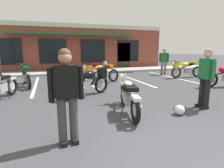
{
  "coord_description": "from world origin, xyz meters",
  "views": [
    {
      "loc": [
        -1.86,
        -1.87,
        1.67
      ],
      "look_at": [
        0.02,
        3.47,
        0.55
      ],
      "focal_mm": 29.01,
      "sensor_mm": 36.0,
      "label": 1
    }
  ],
  "objects_px": {
    "motorcycle_blue_standard": "(92,69)",
    "person_by_back_row": "(206,75)",
    "person_near_building": "(164,60)",
    "motorcycle_silver_naked": "(88,81)",
    "motorcycle_green_cafe_racer": "(100,73)",
    "motorcycle_orange_scrambler": "(185,69)",
    "person_in_shorts_foreground": "(67,91)",
    "motorcycle_red_sportbike": "(26,74)",
    "helmet_on_pavement": "(179,110)",
    "motorcycle_black_cruiser": "(224,75)",
    "motorcycle_foreground_classic": "(129,95)"
  },
  "relations": [
    {
      "from": "motorcycle_blue_standard",
      "to": "person_by_back_row",
      "type": "bearing_deg",
      "value": -76.35
    },
    {
      "from": "motorcycle_blue_standard",
      "to": "person_near_building",
      "type": "height_order",
      "value": "person_near_building"
    },
    {
      "from": "motorcycle_silver_naked",
      "to": "person_near_building",
      "type": "relative_size",
      "value": 1.16
    },
    {
      "from": "motorcycle_green_cafe_racer",
      "to": "motorcycle_orange_scrambler",
      "type": "distance_m",
      "value": 5.12
    },
    {
      "from": "motorcycle_orange_scrambler",
      "to": "person_in_shorts_foreground",
      "type": "relative_size",
      "value": 1.26
    },
    {
      "from": "motorcycle_red_sportbike",
      "to": "helmet_on_pavement",
      "type": "distance_m",
      "value": 6.67
    },
    {
      "from": "motorcycle_silver_naked",
      "to": "helmet_on_pavement",
      "type": "height_order",
      "value": "motorcycle_silver_naked"
    },
    {
      "from": "motorcycle_red_sportbike",
      "to": "person_by_back_row",
      "type": "xyz_separation_m",
      "value": [
        5.07,
        -5.04,
        0.42
      ]
    },
    {
      "from": "motorcycle_red_sportbike",
      "to": "person_by_back_row",
      "type": "height_order",
      "value": "person_by_back_row"
    },
    {
      "from": "helmet_on_pavement",
      "to": "motorcycle_green_cafe_racer",
      "type": "bearing_deg",
      "value": 99.62
    },
    {
      "from": "motorcycle_black_cruiser",
      "to": "motorcycle_orange_scrambler",
      "type": "height_order",
      "value": "same"
    },
    {
      "from": "person_by_back_row",
      "to": "motorcycle_blue_standard",
      "type": "bearing_deg",
      "value": 103.65
    },
    {
      "from": "motorcycle_silver_naked",
      "to": "person_near_building",
      "type": "bearing_deg",
      "value": 32.65
    },
    {
      "from": "motorcycle_orange_scrambler",
      "to": "person_near_building",
      "type": "xyz_separation_m",
      "value": [
        -0.45,
        1.46,
        0.42
      ]
    },
    {
      "from": "motorcycle_silver_naked",
      "to": "person_in_shorts_foreground",
      "type": "bearing_deg",
      "value": -108.46
    },
    {
      "from": "motorcycle_silver_naked",
      "to": "motorcycle_orange_scrambler",
      "type": "relative_size",
      "value": 0.92
    },
    {
      "from": "motorcycle_red_sportbike",
      "to": "motorcycle_black_cruiser",
      "type": "bearing_deg",
      "value": -20.8
    },
    {
      "from": "person_in_shorts_foreground",
      "to": "person_near_building",
      "type": "xyz_separation_m",
      "value": [
        6.7,
        6.74,
        0.0
      ]
    },
    {
      "from": "motorcycle_black_cruiser",
      "to": "motorcycle_foreground_classic",
      "type": "bearing_deg",
      "value": -163.53
    },
    {
      "from": "helmet_on_pavement",
      "to": "motorcycle_foreground_classic",
      "type": "bearing_deg",
      "value": 152.53
    },
    {
      "from": "person_in_shorts_foreground",
      "to": "motorcycle_red_sportbike",
      "type": "bearing_deg",
      "value": 102.08
    },
    {
      "from": "motorcycle_foreground_classic",
      "to": "person_in_shorts_foreground",
      "type": "xyz_separation_m",
      "value": [
        -1.66,
        -1.08,
        0.49
      ]
    },
    {
      "from": "person_in_shorts_foreground",
      "to": "motorcycle_orange_scrambler",
      "type": "bearing_deg",
      "value": 36.41
    },
    {
      "from": "motorcycle_red_sportbike",
      "to": "person_in_shorts_foreground",
      "type": "distance_m",
      "value": 5.91
    },
    {
      "from": "person_in_shorts_foreground",
      "to": "person_by_back_row",
      "type": "xyz_separation_m",
      "value": [
        3.84,
        0.73,
        0.0
      ]
    },
    {
      "from": "person_by_back_row",
      "to": "motorcycle_red_sportbike",
      "type": "bearing_deg",
      "value": 135.22
    },
    {
      "from": "motorcycle_foreground_classic",
      "to": "person_in_shorts_foreground",
      "type": "relative_size",
      "value": 1.24
    },
    {
      "from": "motorcycle_red_sportbike",
      "to": "motorcycle_foreground_classic",
      "type": "bearing_deg",
      "value": -58.25
    },
    {
      "from": "motorcycle_foreground_classic",
      "to": "person_near_building",
      "type": "bearing_deg",
      "value": 48.28
    },
    {
      "from": "motorcycle_orange_scrambler",
      "to": "motorcycle_black_cruiser",
      "type": "bearing_deg",
      "value": -94.2
    },
    {
      "from": "motorcycle_blue_standard",
      "to": "person_by_back_row",
      "type": "relative_size",
      "value": 1.03
    },
    {
      "from": "person_near_building",
      "to": "helmet_on_pavement",
      "type": "bearing_deg",
      "value": -121.85
    },
    {
      "from": "motorcycle_silver_naked",
      "to": "motorcycle_green_cafe_racer",
      "type": "relative_size",
      "value": 0.97
    },
    {
      "from": "motorcycle_blue_standard",
      "to": "motorcycle_green_cafe_racer",
      "type": "distance_m",
      "value": 2.38
    },
    {
      "from": "person_in_shorts_foreground",
      "to": "motorcycle_black_cruiser",
      "type": "bearing_deg",
      "value": 20.84
    },
    {
      "from": "motorcycle_silver_naked",
      "to": "person_in_shorts_foreground",
      "type": "xyz_separation_m",
      "value": [
        -1.04,
        -3.1,
        0.42
      ]
    },
    {
      "from": "motorcycle_black_cruiser",
      "to": "motorcycle_orange_scrambler",
      "type": "relative_size",
      "value": 0.99
    },
    {
      "from": "motorcycle_red_sportbike",
      "to": "motorcycle_orange_scrambler",
      "type": "xyz_separation_m",
      "value": [
        8.38,
        -0.49,
        0.0
      ]
    },
    {
      "from": "motorcycle_silver_naked",
      "to": "helmet_on_pavement",
      "type": "bearing_deg",
      "value": -55.81
    },
    {
      "from": "motorcycle_silver_naked",
      "to": "person_by_back_row",
      "type": "bearing_deg",
      "value": -40.3
    },
    {
      "from": "motorcycle_red_sportbike",
      "to": "helmet_on_pavement",
      "type": "height_order",
      "value": "motorcycle_red_sportbike"
    },
    {
      "from": "motorcycle_foreground_classic",
      "to": "person_in_shorts_foreground",
      "type": "height_order",
      "value": "person_in_shorts_foreground"
    },
    {
      "from": "motorcycle_red_sportbike",
      "to": "person_near_building",
      "type": "relative_size",
      "value": 1.25
    },
    {
      "from": "helmet_on_pavement",
      "to": "motorcycle_blue_standard",
      "type": "bearing_deg",
      "value": 95.04
    },
    {
      "from": "motorcycle_black_cruiser",
      "to": "person_in_shorts_foreground",
      "type": "xyz_separation_m",
      "value": [
        -6.96,
        -2.65,
        0.42
      ]
    },
    {
      "from": "motorcycle_black_cruiser",
      "to": "motorcycle_green_cafe_racer",
      "type": "height_order",
      "value": "same"
    },
    {
      "from": "motorcycle_red_sportbike",
      "to": "person_in_shorts_foreground",
      "type": "relative_size",
      "value": 1.25
    },
    {
      "from": "motorcycle_red_sportbike",
      "to": "motorcycle_silver_naked",
      "type": "xyz_separation_m",
      "value": [
        2.27,
        -2.66,
        0.0
      ]
    },
    {
      "from": "motorcycle_red_sportbike",
      "to": "person_in_shorts_foreground",
      "type": "height_order",
      "value": "person_in_shorts_foreground"
    },
    {
      "from": "motorcycle_green_cafe_racer",
      "to": "person_in_shorts_foreground",
      "type": "relative_size",
      "value": 1.2
    }
  ]
}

